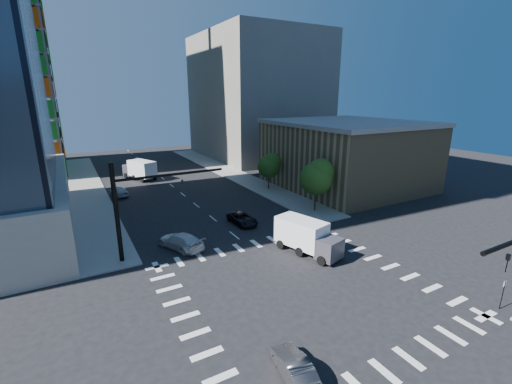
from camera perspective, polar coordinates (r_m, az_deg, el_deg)
ground at (r=28.00m, az=7.49°, el=-15.66°), size 160.00×160.00×0.00m
road_markings at (r=28.00m, az=7.49°, el=-15.65°), size 20.00×20.00×0.01m
sidewalk_ne at (r=66.45m, az=-4.40°, el=3.26°), size 5.00×60.00×0.15m
sidewalk_nw at (r=60.71m, az=-26.31°, el=0.41°), size 5.00×60.00×0.15m
commercial_building at (r=57.69m, az=14.75°, el=6.15°), size 20.50×22.50×10.60m
bg_building_ne at (r=84.81m, az=0.17°, el=15.53°), size 24.00×30.00×28.00m
signal_mast_nw at (r=32.08m, az=-19.73°, el=-1.53°), size 10.20×0.40×9.00m
tree_south at (r=43.78m, az=10.22°, el=2.59°), size 4.16×4.16×6.82m
tree_north at (r=53.65m, az=2.32°, el=4.51°), size 3.54×3.52×5.78m
no_parking_sign at (r=30.22m, az=35.91°, el=-13.30°), size 0.30×0.06×2.20m
car_nb_far at (r=40.12m, az=-2.31°, el=-4.45°), size 2.37×4.71×1.28m
car_sb_near at (r=34.68m, az=-12.41°, el=-7.97°), size 4.04×5.72×1.54m
car_sb_mid at (r=54.77m, az=-21.82°, el=0.11°), size 2.30×4.53×1.48m
car_sb_cross at (r=20.50m, az=6.48°, el=-27.11°), size 1.98×4.10×1.30m
box_truck_near at (r=33.00m, az=8.86°, el=-7.86°), size 4.05×6.47×3.15m
box_truck_far at (r=64.68m, az=-18.92°, el=3.39°), size 4.99×7.04×3.40m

